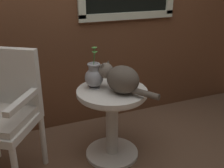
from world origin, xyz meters
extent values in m
cube|color=beige|center=(0.49, 0.84, 1.09)|extent=(1.02, 0.03, 0.07)
cylinder|color=silver|center=(0.05, 0.20, 0.01)|extent=(0.45, 0.45, 0.03)
cylinder|color=silver|center=(0.05, 0.20, 0.31)|extent=(0.10, 0.10, 0.55)
cylinder|color=silver|center=(0.05, 0.20, 0.60)|extent=(0.57, 0.57, 0.03)
torus|color=silver|center=(0.05, 0.20, 0.57)|extent=(0.55, 0.55, 0.02)
cylinder|color=silver|center=(-0.51, 0.31, 0.22)|extent=(0.04, 0.04, 0.44)
cube|color=silver|center=(-0.69, 0.42, 0.74)|extent=(0.43, 0.32, 0.48)
cube|color=silver|center=(-0.63, 0.13, 0.68)|extent=(0.28, 0.38, 0.04)
ellipsoid|color=brown|center=(0.11, 0.12, 0.73)|extent=(0.32, 0.34, 0.22)
sphere|color=#76695D|center=(0.02, 0.26, 0.76)|extent=(0.13, 0.13, 0.13)
cone|color=brown|center=(0.05, 0.28, 0.82)|extent=(0.04, 0.04, 0.04)
cone|color=brown|center=(-0.01, 0.24, 0.82)|extent=(0.04, 0.04, 0.04)
cylinder|color=brown|center=(0.21, -0.04, 0.66)|extent=(0.16, 0.23, 0.05)
cylinder|color=#99999E|center=(-0.06, 0.30, 0.62)|extent=(0.09, 0.09, 0.01)
ellipsoid|color=#99999E|center=(-0.06, 0.30, 0.70)|extent=(0.15, 0.15, 0.15)
cylinder|color=#99999E|center=(-0.06, 0.30, 0.79)|extent=(0.08, 0.08, 0.05)
torus|color=#99999E|center=(-0.06, 0.30, 0.81)|extent=(0.10, 0.10, 0.02)
cylinder|color=#47893D|center=(-0.07, 0.27, 0.87)|extent=(0.01, 0.05, 0.11)
cone|color=#47893D|center=(-0.07, 0.25, 0.92)|extent=(0.04, 0.04, 0.02)
cylinder|color=#47893D|center=(-0.06, 0.28, 0.88)|extent=(0.01, 0.03, 0.14)
cone|color=#47893D|center=(-0.06, 0.27, 0.95)|extent=(0.04, 0.04, 0.02)
camera|label=1|loc=(-0.70, -1.63, 1.47)|focal=43.50mm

